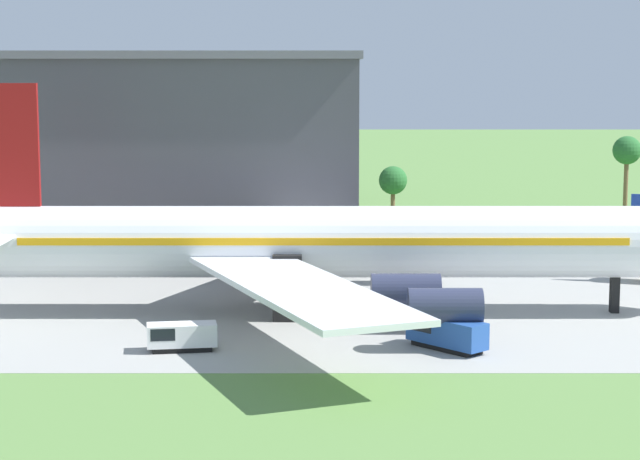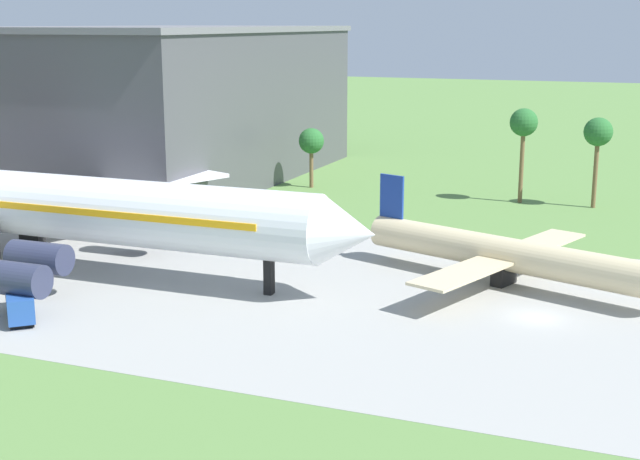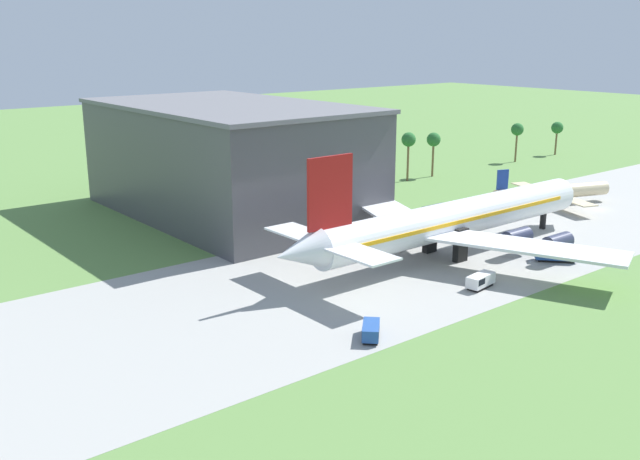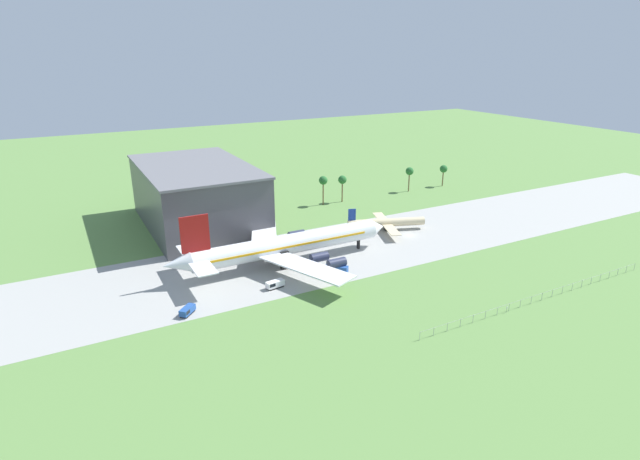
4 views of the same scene
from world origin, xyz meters
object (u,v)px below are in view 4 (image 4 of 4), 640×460
terminal_building (197,195)px  baggage_tug (275,284)px  catering_van (336,269)px  no_stopping_sign (507,309)px  regional_aircraft (386,223)px  jet_airliner (285,245)px  fuel_truck (187,311)px

terminal_building → baggage_tug: bearing=-86.6°
catering_van → terminal_building: terminal_building is taller
baggage_tug → no_stopping_sign: bearing=-41.4°
regional_aircraft → catering_van: regional_aircraft is taller
jet_airliner → baggage_tug: (-9.35, -13.56, -4.95)m
catering_van → terminal_building: size_ratio=0.10×
jet_airliner → catering_van: jet_airliner is taller
terminal_building → jet_airliner: bearing=-75.0°
baggage_tug → terminal_building: (-3.68, 62.16, 10.12)m
regional_aircraft → fuel_truck: (-78.55, -27.32, -1.78)m
regional_aircraft → no_stopping_sign: size_ratio=16.35×
terminal_building → fuel_truck: bearing=-107.8°
fuel_truck → catering_van: bearing=5.0°
jet_airliner → regional_aircraft: jet_airliner is taller
jet_airliner → catering_van: size_ratio=11.65×
jet_airliner → fuel_truck: jet_airliner is taller
no_stopping_sign → fuel_truck: bearing=152.4°
baggage_tug → terminal_building: terminal_building is taller
regional_aircraft → baggage_tug: 58.98m
regional_aircraft → terminal_building: (-57.52, 38.15, 8.41)m
jet_airliner → no_stopping_sign: 64.29m
regional_aircraft → jet_airliner: bearing=-166.8°
fuel_truck → regional_aircraft: bearing=19.2°
baggage_tug → terminal_building: bearing=93.4°
jet_airliner → no_stopping_sign: size_ratio=42.68×
fuel_truck → baggage_tug: bearing=7.6°
no_stopping_sign → jet_airliner: bearing=123.8°
no_stopping_sign → baggage_tug: bearing=138.6°
jet_airliner → baggage_tug: 17.20m
regional_aircraft → no_stopping_sign: 64.35m
catering_van → no_stopping_sign: 47.58m
catering_van → no_stopping_sign: catering_van is taller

